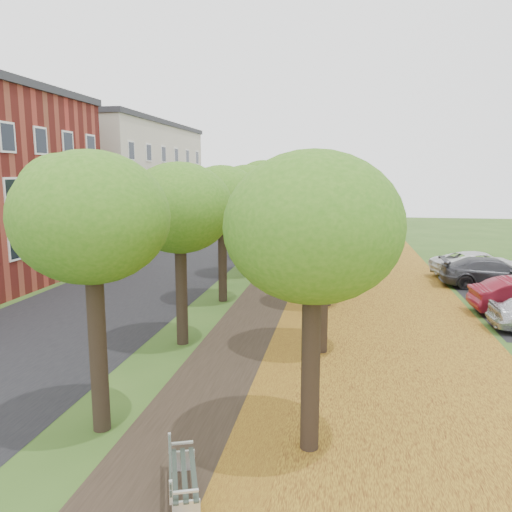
% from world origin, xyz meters
% --- Properties ---
extents(ground, '(120.00, 120.00, 0.00)m').
position_xyz_m(ground, '(0.00, 0.00, 0.00)').
color(ground, '#2D4C19').
rests_on(ground, ground).
extents(street_asphalt, '(8.00, 70.00, 0.01)m').
position_xyz_m(street_asphalt, '(-7.50, 15.00, 0.00)').
color(street_asphalt, black).
rests_on(street_asphalt, ground).
extents(footpath, '(3.20, 70.00, 0.01)m').
position_xyz_m(footpath, '(0.00, 15.00, 0.00)').
color(footpath, black).
rests_on(footpath, ground).
extents(leaf_verge, '(7.50, 70.00, 0.01)m').
position_xyz_m(leaf_verge, '(5.00, 15.00, 0.01)').
color(leaf_verge, '#B68921').
rests_on(leaf_verge, ground).
extents(tree_row_west, '(3.66, 33.66, 6.31)m').
position_xyz_m(tree_row_west, '(-2.20, 15.00, 4.72)').
color(tree_row_west, black).
rests_on(tree_row_west, ground).
extents(tree_row_east, '(3.66, 33.66, 6.31)m').
position_xyz_m(tree_row_east, '(2.60, 15.00, 4.72)').
color(tree_row_east, black).
rests_on(tree_row_east, ground).
extents(building_cream, '(10.30, 20.30, 10.40)m').
position_xyz_m(building_cream, '(-17.00, 33.00, 5.21)').
color(building_cream, beige).
rests_on(building_cream, ground).
extents(bench, '(1.05, 1.77, 0.81)m').
position_xyz_m(bench, '(0.39, -2.02, 0.42)').
color(bench, '#2C382F').
rests_on(bench, ground).
extents(car_grey, '(5.34, 2.32, 1.53)m').
position_xyz_m(car_grey, '(11.00, 17.06, 0.76)').
color(car_grey, '#333338').
rests_on(car_grey, ground).
extents(car_white, '(5.87, 3.69, 1.51)m').
position_xyz_m(car_white, '(11.00, 19.39, 0.76)').
color(car_white, silver).
rests_on(car_white, ground).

